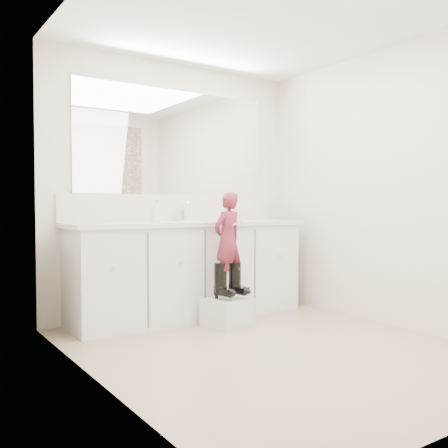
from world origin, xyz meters
TOP-DOWN VIEW (x-y plane):
  - floor at (0.00, 0.00)m, footprint 3.00×3.00m
  - ceiling at (0.00, 0.00)m, footprint 3.00×3.00m
  - wall_back at (0.00, 1.50)m, footprint 2.60×0.00m
  - wall_left at (-1.30, 0.00)m, footprint 0.00×3.00m
  - wall_right at (1.30, 0.00)m, footprint 0.00×3.00m
  - vanity_cabinet at (0.00, 1.23)m, footprint 2.20×0.55m
  - countertop at (0.00, 1.21)m, footprint 2.28×0.58m
  - backsplash at (0.00, 1.49)m, footprint 2.28×0.03m
  - mirror at (0.00, 1.49)m, footprint 2.00×0.02m
  - faucet at (0.00, 1.38)m, footprint 0.08×0.08m
  - cup at (0.25, 1.30)m, footprint 0.12×0.12m
  - soap_bottle at (-0.36, 1.18)m, footprint 0.09×0.09m
  - step_stool at (0.10, 0.75)m, footprint 0.44×0.39m
  - boot_left at (0.03, 0.75)m, footprint 0.16×0.23m
  - boot_right at (0.18, 0.75)m, footprint 0.16×0.23m
  - toddler at (0.10, 0.75)m, footprint 0.33×0.26m
  - toothbrush at (0.17, 0.71)m, footprint 0.13×0.04m

SIDE VIEW (x-z plane):
  - floor at x=0.00m, z-range 0.00..0.00m
  - step_stool at x=0.10m, z-range 0.00..0.24m
  - boot_left at x=0.03m, z-range 0.24..0.55m
  - boot_right at x=0.18m, z-range 0.24..0.55m
  - vanity_cabinet at x=0.00m, z-range 0.00..0.85m
  - toddler at x=0.10m, z-range 0.34..1.15m
  - countertop at x=0.00m, z-range 0.85..0.89m
  - toothbrush at x=0.17m, z-range 0.86..0.92m
  - cup at x=0.25m, z-range 0.89..0.98m
  - faucet at x=0.00m, z-range 0.89..0.99m
  - soap_bottle at x=-0.36m, z-range 0.89..1.08m
  - backsplash at x=0.00m, z-range 0.89..1.14m
  - wall_back at x=0.00m, z-range -0.10..2.50m
  - wall_left at x=-1.30m, z-range -0.30..2.70m
  - wall_right at x=1.30m, z-range -0.30..2.70m
  - mirror at x=0.00m, z-range 1.14..2.14m
  - ceiling at x=0.00m, z-range 2.40..2.40m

